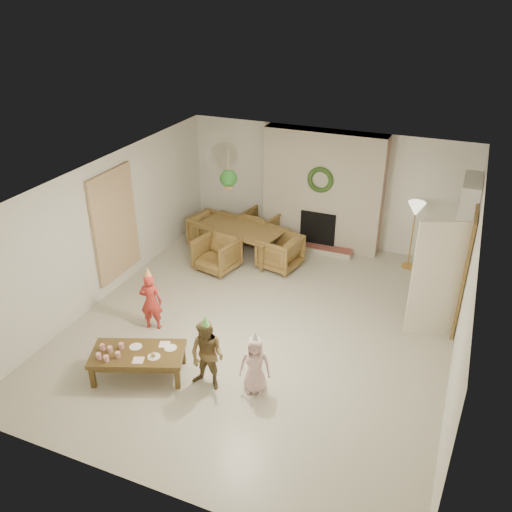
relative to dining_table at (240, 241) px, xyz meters
The scene contains 56 objects.
floor 2.61m from the dining_table, 57.38° to the right, with size 7.00×7.00×0.00m, color #B7B29E.
ceiling 3.39m from the dining_table, 57.38° to the right, with size 7.00×7.00×0.00m, color white.
wall_back 2.14m from the dining_table, 43.25° to the left, with size 7.00×7.00×0.00m, color silver.
wall_front 5.93m from the dining_table, 76.18° to the right, with size 7.00×7.00×0.00m, color silver.
wall_left 2.87m from the dining_table, 126.25° to the right, with size 7.00×7.00×0.00m, color silver.
wall_right 5.00m from the dining_table, 26.42° to the right, with size 7.00×7.00×0.00m, color silver.
fireplace_mass 2.02m from the dining_table, 38.57° to the left, with size 2.50×0.40×2.50m, color #5E2418.
fireplace_hearth 1.61m from the dining_table, 28.69° to the left, with size 1.60×0.30×0.12m, color maroon.
fireplace_firebox 1.69m from the dining_table, 33.77° to the left, with size 0.75×0.12×0.75m, color black.
fireplace_wreath 2.07m from the dining_table, 32.33° to the left, with size 0.54×0.54×0.10m, color #224218.
floor_lamp_base 3.45m from the dining_table, 13.72° to the left, with size 0.26×0.26×0.03m, color gold.
floor_lamp_post 3.45m from the dining_table, 13.72° to the left, with size 0.03×0.03×1.25m, color gold.
floor_lamp_shade 3.56m from the dining_table, 13.72° to the left, with size 0.33×0.33×0.28m, color beige.
bookshelf_carcass 4.31m from the dining_table, ahead, with size 0.30×1.00×2.20m, color white.
bookshelf_shelf_a 4.22m from the dining_table, ahead, with size 0.30×0.92×0.03m, color white.
bookshelf_shelf_b 4.25m from the dining_table, ahead, with size 0.30×0.92×0.03m, color white.
bookshelf_shelf_c 4.32m from the dining_table, ahead, with size 0.30×0.92×0.03m, color white.
bookshelf_shelf_d 4.43m from the dining_table, ahead, with size 0.30×0.92×0.03m, color white.
books_row_lower 4.21m from the dining_table, ahead, with size 0.20×0.40×0.24m, color #AC1F35.
books_row_mid 4.26m from the dining_table, ahead, with size 0.20×0.44×0.24m, color navy.
books_row_upper 4.33m from the dining_table, ahead, with size 0.20×0.36×0.22m, color #BF7E29.
door_frame 4.52m from the dining_table, 12.73° to the right, with size 0.05×0.86×2.04m, color brown.
door_leaf 4.26m from the dining_table, 18.94° to the right, with size 0.05×0.80×2.00m, color beige.
curtain_panel 2.69m from the dining_table, 128.20° to the right, with size 0.06×1.20×2.00m, color beige.
dining_table is the anchor object (origin of this frame).
dining_chair_near 0.78m from the dining_table, 101.88° to the right, with size 0.74×0.76×0.69m, color brown.
dining_chair_far 0.78m from the dining_table, 78.12° to the left, with size 0.74×0.76×0.69m, color brown.
dining_chair_left 0.78m from the dining_table, 168.12° to the left, with size 0.74×0.76×0.69m, color brown.
dining_chair_right 0.97m from the dining_table, 11.88° to the right, with size 0.74×0.76×0.69m, color brown.
hanging_plant_cord 1.96m from the dining_table, 81.83° to the right, with size 0.01×0.01×0.70m, color tan.
hanging_plant_pot 1.64m from the dining_table, 81.83° to the right, with size 0.16×0.16×0.12m, color #A46235.
hanging_plant_foliage 1.75m from the dining_table, 81.83° to the right, with size 0.32×0.32×0.32m, color #1A4D19.
coffee_table_top 4.06m from the dining_table, 87.26° to the right, with size 1.33×0.66×0.06m, color brown.
coffee_table_apron 4.06m from the dining_table, 87.26° to the right, with size 1.23×0.56×0.08m, color brown.
coffee_leg_fl 4.54m from the dining_table, 93.38° to the right, with size 0.07×0.07×0.35m, color brown.
coffee_leg_fr 4.18m from the dining_table, 78.19° to the right, with size 0.07×0.07×0.35m, color brown.
coffee_leg_bl 4.06m from the dining_table, 96.61° to the right, with size 0.07×0.07×0.35m, color brown.
coffee_leg_br 3.64m from the dining_table, 79.64° to the right, with size 0.07×0.07×0.35m, color brown.
cup_a 4.40m from the dining_table, 92.94° to the right, with size 0.07×0.07×0.09m, color white.
cup_b 4.21m from the dining_table, 94.09° to the right, with size 0.07×0.07×0.09m, color white.
cup_c 4.39m from the dining_table, 91.20° to the right, with size 0.07×0.07×0.09m, color white.
cup_d 4.21m from the dining_table, 92.28° to the right, with size 0.07×0.07×0.09m, color white.
cup_e 4.26m from the dining_table, 89.85° to the right, with size 0.07×0.07×0.09m, color white.
cup_f 4.07m from the dining_table, 90.91° to the right, with size 0.07×0.07×0.09m, color white.
plate_a 3.96m from the dining_table, 88.54° to the right, with size 0.18×0.18×0.01m, color white.
plate_b 4.09m from the dining_table, 83.41° to the right, with size 0.18×0.18×0.01m, color white.
plate_c 3.84m from the dining_table, 81.25° to the right, with size 0.18×0.18×0.01m, color white.
food_scoop 4.09m from the dining_table, 83.41° to the right, with size 0.07×0.07×0.07m, color tan.
napkin_left 4.22m from the dining_table, 85.80° to the right, with size 0.15×0.15×0.01m, color #FFBBCB.
napkin_right 3.78m from the dining_table, 83.03° to the right, with size 0.15×0.15×0.01m, color #FFBBCB.
child_red 2.98m from the dining_table, 95.18° to the right, with size 0.37×0.24×1.01m, color #BB3228.
party_hat_red 3.06m from the dining_table, 95.18° to the right, with size 0.14×0.14×0.19m, color #EEDF4F.
child_plaid 4.09m from the dining_table, 72.35° to the right, with size 0.53×0.41×1.08m, color brown.
party_hat_plaid 4.16m from the dining_table, 72.35° to the right, with size 0.13×0.13×0.18m, color #60C554.
child_pink 4.16m from the dining_table, 63.12° to the right, with size 0.43×0.28×0.89m, color beige.
party_hat_pink 4.20m from the dining_table, 63.12° to the right, with size 0.12×0.12×0.16m, color silver.
Camera 1 is at (2.72, -6.88, 5.19)m, focal length 37.39 mm.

